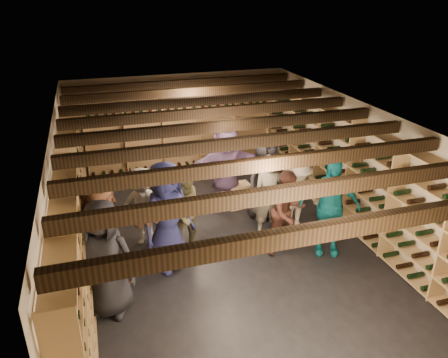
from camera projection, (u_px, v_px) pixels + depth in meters
The scene contains 21 objects.
ground at pixel (226, 242), 8.18m from camera, with size 8.00×8.00×0.00m, color black.
walls at pixel (226, 184), 7.68m from camera, with size 5.52×8.02×2.40m.
ceiling at pixel (226, 118), 7.19m from camera, with size 5.50×8.00×0.01m, color #BEB3A2.
ceiling_joists at pixel (226, 126), 7.25m from camera, with size 5.40×7.12×0.18m.
wine_rack_left at pixel (75, 210), 7.04m from camera, with size 0.32×7.50×2.15m.
wine_rack_right at pixel (353, 173), 8.43m from camera, with size 0.32×7.50×2.15m.
wine_rack_back at pixel (181, 128), 11.07m from camera, with size 4.70×0.30×2.15m.
crate_stack_left at pixel (164, 197), 9.13m from camera, with size 0.57×0.46×0.68m.
crate_stack_right at pixel (238, 195), 9.38m from camera, with size 0.54×0.40×0.51m.
crate_loose at pixel (229, 193), 9.89m from camera, with size 0.50×0.33×0.17m, color tan.
person_0 at pixel (105, 259), 6.09m from camera, with size 0.88×0.57×1.80m, color black.
person_2 at pixel (189, 211), 7.56m from camera, with size 0.79×0.61×1.62m, color brown.
person_3 at pixel (296, 197), 8.22m from camera, with size 0.96×0.55×1.49m, color beige.
person_4 at pixel (329, 207), 7.53m from camera, with size 1.06×0.44×1.80m, color #137883.
person_5 at pixel (103, 237), 6.56m from camera, with size 1.75×0.56×1.88m, color brown.
person_6 at pixel (167, 217), 7.10m from camera, with size 0.93×0.61×1.90m, color #1E214F.
person_7 at pixel (269, 198), 8.03m from camera, with size 0.59×0.39×1.63m, color gray.
person_8 at pixel (288, 212), 7.62m from camera, with size 0.75×0.58×1.54m, color #45241C.
person_9 at pixel (143, 207), 7.84m from camera, with size 0.97×0.56×1.50m, color #BCB9AB.
person_11 at pixel (226, 167), 9.03m from camera, with size 1.75×0.56×1.88m, color slate.
person_12 at pixel (266, 177), 8.69m from camera, with size 0.88×0.57×1.80m, color #353339.
Camera 1 is at (-2.11, -6.65, 4.42)m, focal length 35.00 mm.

